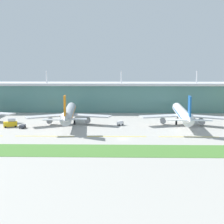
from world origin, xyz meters
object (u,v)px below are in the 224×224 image
object	(u,v)px
baggage_cart	(120,123)
fuel_truck	(11,123)
airliner_near_middle	(69,113)
airliner_far_middle	(182,113)
pushback_tug	(22,126)

from	to	relation	value
baggage_cart	fuel_truck	bearing A→B (deg)	-173.71
airliner_near_middle	airliner_far_middle	bearing A→B (deg)	-0.47
airliner_far_middle	baggage_cart	bearing A→B (deg)	-175.31
airliner_far_middle	pushback_tug	world-z (taller)	airliner_far_middle
airliner_near_middle	baggage_cart	xyz separation A→B (m)	(29.59, -3.43, -5.19)
fuel_truck	pushback_tug	xyz separation A→B (m)	(7.35, -2.88, -1.16)
airliner_near_middle	airliner_far_middle	world-z (taller)	same
airliner_near_middle	fuel_truck	size ratio (longest dim) A/B	8.52
airliner_far_middle	baggage_cart	size ratio (longest dim) A/B	16.40
airliner_near_middle	pushback_tug	distance (m)	26.96
airliner_far_middle	baggage_cart	distance (m)	35.78
airliner_near_middle	baggage_cart	distance (m)	30.24
fuel_truck	airliner_far_middle	bearing A→B (deg)	5.70
fuel_truck	airliner_near_middle	bearing A→B (deg)	18.28
airliner_near_middle	airliner_far_middle	size ratio (longest dim) A/B	1.00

